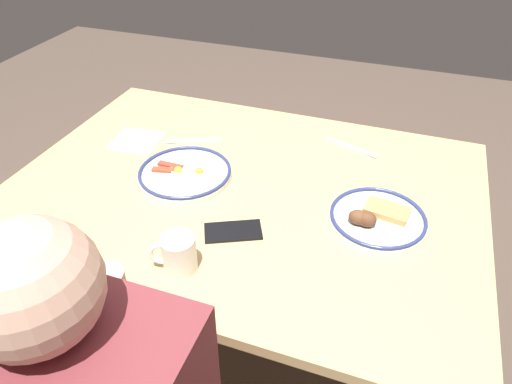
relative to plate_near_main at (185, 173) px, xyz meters
The scene contains 9 objects.
ground_plane 0.77m from the plate_near_main, behind, with size 6.00×6.00×0.00m, color #504037.
dining_table 0.21m from the plate_near_main, behind, with size 1.33×0.96×0.74m.
plate_near_main is the anchor object (origin of this frame).
plate_center_pancakes 0.56m from the plate_near_main, behind, with size 0.25×0.25×0.05m.
coffee_mug 0.37m from the plate_near_main, 114.48° to the left, with size 0.11×0.08×0.09m.
cell_phone 0.29m from the plate_near_main, 140.90° to the left, with size 0.14×0.07×0.01m, color black.
paper_napkin 0.27m from the plate_near_main, 27.94° to the right, with size 0.15×0.14×0.00m, color white.
fork_near 0.54m from the plate_near_main, 143.54° to the right, with size 0.18×0.08×0.01m.
fork_far 0.20m from the plate_near_main, 71.38° to the right, with size 0.18×0.09×0.01m.
Camera 1 is at (-0.39, 1.00, 1.53)m, focal length 32.67 mm.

